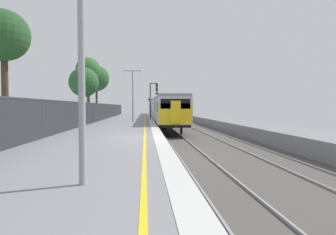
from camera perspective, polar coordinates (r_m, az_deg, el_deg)
The scene contains 11 objects.
ground at distance 15.87m, azimuth 6.48°, elevation -5.91°, with size 17.40×110.00×1.21m.
commuter_train_at_platform at distance 54.36m, azimuth -1.80°, elevation 1.72°, with size 2.83×61.35×3.81m.
signal_gantry at distance 39.31m, azimuth -2.96°, elevation 4.03°, with size 1.10×0.24×4.69m.
speed_limit_sign at distance 35.65m, azimuth -3.43°, elevation 2.29°, with size 0.59×0.08×2.72m.
platform_lamp_near at distance 6.57m, azimuth -16.18°, elevation 17.96°, with size 2.00×0.20×5.78m.
platform_lamp_mid at distance 31.22m, azimuth -6.71°, elevation 4.99°, with size 2.00×0.20×5.38m.
platform_back_fence at distance 16.27m, azimuth -22.72°, elevation -0.09°, with size 0.07×99.00×1.97m.
background_tree_left at distance 37.14m, azimuth -15.81°, elevation 6.32°, with size 3.51×3.51×6.25m.
background_tree_centre at distance 19.59m, azimuth -28.84°, elevation 13.08°, with size 2.85×2.85×7.02m.
background_tree_right at distance 49.74m, azimuth -13.54°, elevation 7.08°, with size 4.08×4.08×8.17m.
background_tree_back at distance 41.34m, azimuth -15.03°, elevation 8.58°, with size 3.24×3.24×8.11m.
Camera 1 is at (-0.32, -15.43, 1.59)m, focal length 32.13 mm.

